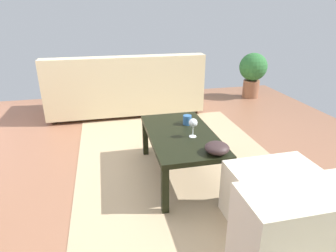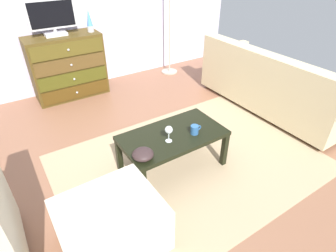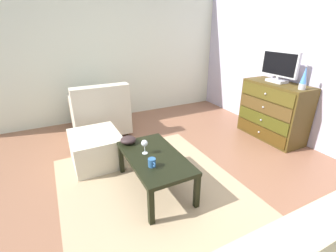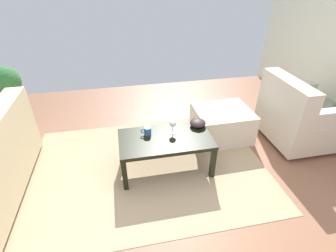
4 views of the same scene
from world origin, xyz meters
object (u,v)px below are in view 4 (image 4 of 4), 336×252
at_px(wine_glass, 173,124).
at_px(ottoman, 222,124).
at_px(coffee_table, 166,142).
at_px(armchair, 299,116).
at_px(mug, 147,131).
at_px(potted_plant, 6,86).
at_px(bowl_decorative, 198,123).

xyz_separation_m(wine_glass, ottoman, (-0.75, -0.39, -0.33)).
height_order(coffee_table, armchair, armchair).
xyz_separation_m(mug, potted_plant, (1.90, -1.66, -0.02)).
bearing_deg(potted_plant, ottoman, 155.95).
bearing_deg(wine_glass, potted_plant, -37.98).
height_order(bowl_decorative, potted_plant, potted_plant).
distance_m(ottoman, potted_plant, 3.20).
bearing_deg(mug, coffee_table, 150.06).
distance_m(coffee_table, mug, 0.22).
bearing_deg(wine_glass, ottoman, -152.43).
relative_size(coffee_table, bowl_decorative, 5.46).
xyz_separation_m(coffee_table, wine_glass, (-0.09, -0.07, 0.17)).
relative_size(armchair, ottoman, 1.22).
height_order(mug, bowl_decorative, mug).
height_order(armchair, ottoman, armchair).
bearing_deg(armchair, ottoman, -15.81).
relative_size(mug, ottoman, 0.16).
distance_m(coffee_table, ottoman, 0.97).
xyz_separation_m(bowl_decorative, potted_plant, (2.48, -1.61, -0.01)).
bearing_deg(wine_glass, coffee_table, 37.56).
relative_size(mug, armchair, 0.13).
height_order(coffee_table, bowl_decorative, bowl_decorative).
distance_m(bowl_decorative, ottoman, 0.59).
xyz_separation_m(wine_glass, armchair, (-1.65, -0.14, -0.17)).
relative_size(bowl_decorative, potted_plant, 0.25).
relative_size(coffee_table, wine_glass, 6.24).
bearing_deg(bowl_decorative, potted_plant, -33.00).
bearing_deg(coffee_table, bowl_decorative, -158.88).
distance_m(armchair, potted_plant, 4.12).
height_order(wine_glass, armchair, armchair).
distance_m(bowl_decorative, potted_plant, 2.95).
xyz_separation_m(mug, ottoman, (-1.02, -0.36, -0.25)).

